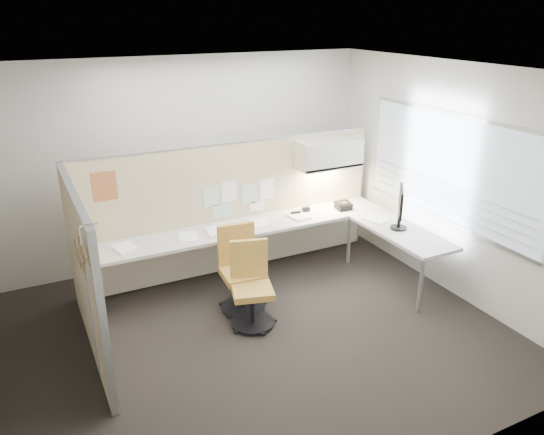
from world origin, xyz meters
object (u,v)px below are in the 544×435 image
monitor (400,206)px  phone (343,206)px  chair_right (241,271)px  desk (274,235)px  chair_left (251,287)px

monitor → phone: size_ratio=2.44×
chair_right → phone: size_ratio=4.53×
desk → chair_left: 1.16m
phone → chair_left: bearing=-148.1°
desk → chair_left: size_ratio=4.24×
chair_right → phone: (1.84, 0.63, 0.32)m
chair_left → chair_right: bearing=101.2°
phone → chair_right: bearing=-157.3°
desk → chair_right: 0.88m
desk → phone: 1.16m
desk → chair_left: (-0.73, -0.89, -0.16)m
phone → desk: bearing=-170.8°
chair_right → monitor: 2.17m
desk → monitor: bearing=-30.6°
chair_left → phone: size_ratio=4.29×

